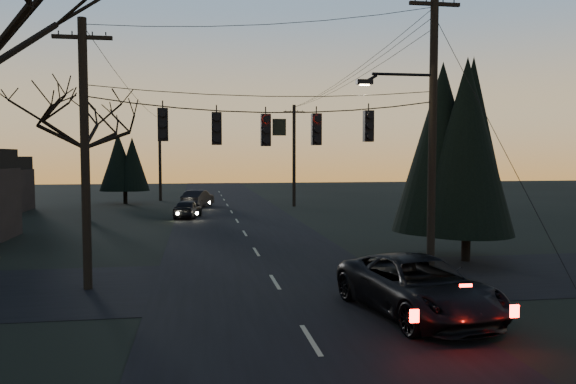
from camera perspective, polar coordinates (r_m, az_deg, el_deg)
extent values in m
cube|color=black|center=(28.80, -4.07, -4.77)|extent=(8.00, 120.00, 0.02)
cube|color=black|center=(19.03, -1.34, -9.16)|extent=(60.00, 7.00, 0.02)
cylinder|color=black|center=(18.62, -2.14, 9.43)|extent=(11.50, 0.04, 0.04)
cylinder|color=black|center=(23.74, 17.62, -4.81)|extent=(0.36, 0.36, 1.60)
cone|color=black|center=(23.50, 17.79, 3.58)|extent=(4.04, 4.04, 6.14)
cylinder|color=black|center=(39.41, -19.90, 0.76)|extent=(0.44, 0.44, 4.76)
cylinder|color=black|center=(51.89, -16.20, -0.27)|extent=(0.36, 0.36, 1.60)
cone|color=black|center=(51.78, -16.25, 2.61)|extent=(3.45, 3.45, 4.42)
imported|color=black|center=(15.43, 13.05, -9.38)|extent=(3.44, 5.90, 1.54)
imported|color=black|center=(38.98, -10.15, -1.69)|extent=(2.14, 3.91, 1.26)
imported|color=black|center=(47.04, -9.13, -0.68)|extent=(2.81, 4.50, 1.40)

